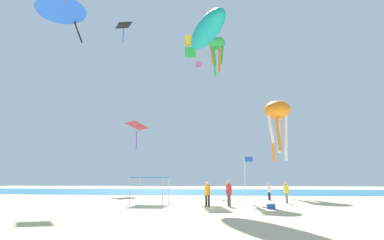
# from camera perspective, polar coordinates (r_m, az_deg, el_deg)

# --- Properties ---
(ground) EXTENTS (110.00, 110.00, 0.10)m
(ground) POSITION_cam_1_polar(r_m,az_deg,el_deg) (22.19, 0.05, -16.81)
(ground) COLOR beige
(ocean_strip) EXTENTS (110.00, 20.48, 0.03)m
(ocean_strip) POSITION_cam_1_polar(r_m,az_deg,el_deg) (46.74, 2.94, -13.82)
(ocean_strip) COLOR #1E6B93
(ocean_strip) RESTS_ON ground
(canopy_tent) EXTENTS (2.63, 2.76, 2.16)m
(canopy_tent) POSITION_cam_1_polar(r_m,az_deg,el_deg) (24.57, -8.12, -11.29)
(canopy_tent) COLOR #B2B2B7
(canopy_tent) RESTS_ON ground
(person_near_tent) EXTENTS (0.41, 0.47, 1.74)m
(person_near_tent) POSITION_cam_1_polar(r_m,az_deg,el_deg) (26.40, 17.99, -13.07)
(person_near_tent) COLOR slate
(person_near_tent) RESTS_ON ground
(person_leftmost) EXTENTS (0.43, 0.43, 1.82)m
(person_leftmost) POSITION_cam_1_polar(r_m,az_deg,el_deg) (22.38, 3.04, -13.88)
(person_leftmost) COLOR black
(person_leftmost) RESTS_ON ground
(person_central) EXTENTS (0.39, 0.40, 1.62)m
(person_central) POSITION_cam_1_polar(r_m,az_deg,el_deg) (29.67, 14.87, -13.11)
(person_central) COLOR black
(person_central) RESTS_ON ground
(person_rightmost) EXTENTS (0.45, 0.49, 1.88)m
(person_rightmost) POSITION_cam_1_polar(r_m,az_deg,el_deg) (22.83, 7.23, -13.67)
(person_rightmost) COLOR brown
(person_rightmost) RESTS_ON ground
(banner_flag) EXTENTS (0.61, 0.06, 3.56)m
(banner_flag) POSITION_cam_1_polar(r_m,az_deg,el_deg) (20.98, 10.51, -10.93)
(banner_flag) COLOR silver
(banner_flag) RESTS_ON ground
(cooler_box) EXTENTS (0.57, 0.37, 0.35)m
(cooler_box) POSITION_cam_1_polar(r_m,az_deg,el_deg) (21.60, 15.20, -15.98)
(cooler_box) COLOR blue
(cooler_box) RESTS_ON ground
(kite_diamond_black) EXTENTS (2.54, 2.56, 2.85)m
(kite_diamond_black) POSITION_cam_1_polar(r_m,az_deg,el_deg) (42.02, -13.23, 17.46)
(kite_diamond_black) COLOR black
(kite_octopus_orange) EXTENTS (3.79, 3.79, 7.20)m
(kite_octopus_orange) POSITION_cam_1_polar(r_m,az_deg,el_deg) (36.39, 16.38, 1.32)
(kite_octopus_orange) COLOR orange
(kite_delta_blue) EXTENTS (6.41, 6.38, 3.88)m
(kite_delta_blue) POSITION_cam_1_polar(r_m,az_deg,el_deg) (33.68, -24.22, 19.55)
(kite_delta_blue) COLOR blue
(kite_box_yellow) EXTENTS (1.88, 2.16, 3.74)m
(kite_box_yellow) POSITION_cam_1_polar(r_m,az_deg,el_deg) (46.73, -0.34, 14.20)
(kite_box_yellow) COLOR yellow
(kite_inflatable_teal) EXTENTS (6.08, 8.98, 3.32)m
(kite_inflatable_teal) POSITION_cam_1_polar(r_m,az_deg,el_deg) (34.13, 2.92, 17.16)
(kite_inflatable_teal) COLOR teal
(kite_parafoil_pink) EXTENTS (1.35, 3.60, 2.23)m
(kite_parafoil_pink) POSITION_cam_1_polar(r_m,az_deg,el_deg) (53.67, 1.31, 10.81)
(kite_parafoil_pink) COLOR pink
(kite_diamond_red) EXTENTS (3.45, 3.44, 3.77)m
(kite_diamond_red) POSITION_cam_1_polar(r_m,az_deg,el_deg) (41.92, -10.74, -1.33)
(kite_diamond_red) COLOR red
(kite_octopus_green) EXTENTS (2.52, 2.52, 5.55)m
(kite_octopus_green) POSITION_cam_1_polar(r_m,az_deg,el_deg) (42.94, 4.88, 14.42)
(kite_octopus_green) COLOR green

